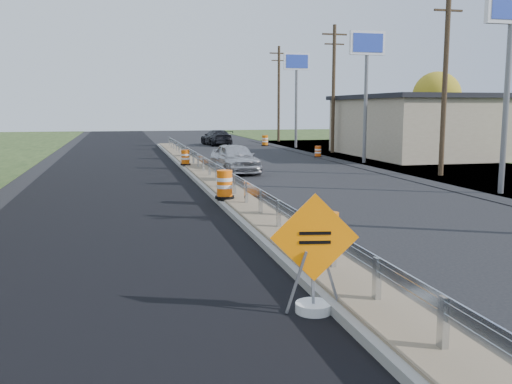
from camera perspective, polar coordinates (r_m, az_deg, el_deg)
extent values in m
plane|color=black|center=(17.20, 0.46, -2.87)|extent=(140.00, 140.00, 0.00)
cube|color=black|center=(26.59, -14.07, 0.90)|extent=(7.20, 120.00, 0.01)
cube|color=gray|center=(24.92, -3.96, 0.84)|extent=(1.60, 55.00, 0.18)
cube|color=brown|center=(24.91, -3.96, 1.10)|extent=(1.25, 55.00, 0.05)
cube|color=silver|center=(8.05, 18.24, -12.25)|extent=(0.10, 0.15, 0.70)
cube|color=silver|center=(9.71, 12.00, -8.44)|extent=(0.10, 0.15, 0.70)
cube|color=silver|center=(11.48, 7.71, -5.70)|extent=(0.10, 0.15, 0.70)
cube|color=silver|center=(13.31, 4.61, -3.69)|extent=(0.10, 0.15, 0.70)
cube|color=silver|center=(15.19, 2.28, -2.16)|extent=(0.10, 0.15, 0.70)
cube|color=silver|center=(17.10, 0.46, -0.96)|extent=(0.10, 0.15, 0.70)
cube|color=silver|center=(19.02, -0.98, -0.01)|extent=(0.10, 0.15, 0.70)
cube|color=silver|center=(20.96, -2.16, 0.77)|extent=(0.10, 0.15, 0.70)
cube|color=silver|center=(22.91, -3.14, 1.41)|extent=(0.10, 0.15, 0.70)
cube|color=silver|center=(24.86, -3.97, 1.96)|extent=(0.10, 0.15, 0.70)
cube|color=silver|center=(26.83, -4.67, 2.42)|extent=(0.10, 0.15, 0.70)
cube|color=silver|center=(28.80, -5.28, 2.82)|extent=(0.10, 0.15, 0.70)
cube|color=silver|center=(30.77, -5.82, 3.17)|extent=(0.10, 0.15, 0.70)
cube|color=silver|center=(32.74, -6.28, 3.48)|extent=(0.10, 0.15, 0.70)
cube|color=silver|center=(34.72, -6.70, 3.75)|extent=(0.10, 0.15, 0.70)
cube|color=silver|center=(36.70, -7.07, 3.99)|extent=(0.10, 0.15, 0.70)
cube|color=silver|center=(38.69, -7.40, 4.21)|extent=(0.10, 0.15, 0.70)
cube|color=silver|center=(40.67, -7.70, 4.40)|extent=(0.10, 0.15, 0.70)
cube|color=silver|center=(42.66, -7.98, 4.58)|extent=(0.10, 0.15, 0.70)
cube|color=silver|center=(44.64, -8.23, 4.74)|extent=(0.10, 0.15, 0.70)
cube|color=silver|center=(46.63, -8.45, 4.89)|extent=(0.10, 0.15, 0.70)
cube|color=silver|center=(48.62, -8.66, 5.02)|extent=(0.10, 0.15, 0.70)
cube|color=silver|center=(25.82, -4.34, 2.64)|extent=(0.04, 46.00, 0.34)
cube|color=silver|center=(25.83, -4.34, 2.46)|extent=(0.06, 46.00, 0.03)
cube|color=silver|center=(25.82, -4.34, 2.81)|extent=(0.06, 46.00, 0.03)
cube|color=tan|center=(44.19, 21.24, 6.07)|extent=(18.00, 12.00, 4.00)
cube|color=black|center=(44.17, 21.39, 8.81)|extent=(18.50, 12.50, 0.30)
cube|color=black|center=(39.82, 10.49, 5.72)|extent=(0.08, 7.20, 2.20)
cylinder|color=slate|center=(24.23, 23.71, 7.79)|extent=(0.22, 0.22, 6.80)
cube|color=white|center=(24.53, 24.26, 16.69)|extent=(2.20, 0.25, 1.40)
cube|color=#263FB2|center=(24.53, 24.26, 16.69)|extent=(1.90, 0.30, 1.10)
cylinder|color=slate|center=(35.49, 10.89, 8.31)|extent=(0.22, 0.22, 6.80)
cube|color=white|center=(35.70, 11.06, 14.42)|extent=(2.20, 0.25, 1.40)
cube|color=#263FB2|center=(35.70, 11.06, 14.42)|extent=(1.90, 0.30, 1.10)
cylinder|color=slate|center=(48.60, 4.03, 8.42)|extent=(0.22, 0.22, 6.80)
cube|color=white|center=(48.75, 4.08, 12.89)|extent=(2.20, 0.25, 1.40)
cube|color=#263FB2|center=(48.75, 4.08, 12.89)|extent=(1.90, 0.30, 1.10)
cylinder|color=#473523|center=(29.79, 18.38, 10.55)|extent=(0.26, 0.26, 9.40)
cube|color=#473523|center=(30.12, 18.68, 16.83)|extent=(1.50, 0.10, 0.10)
cylinder|color=#473523|center=(43.29, 7.75, 10.10)|extent=(0.26, 0.26, 9.40)
cube|color=#473523|center=(43.59, 7.86, 15.36)|extent=(1.90, 0.12, 0.12)
cube|color=#473523|center=(43.51, 7.84, 14.44)|extent=(1.50, 0.10, 0.10)
cylinder|color=#473523|center=(57.53, 2.29, 9.73)|extent=(0.26, 0.26, 9.40)
cube|color=#473523|center=(57.76, 2.31, 13.69)|extent=(1.90, 0.12, 0.12)
cube|color=#473523|center=(57.70, 2.31, 13.00)|extent=(1.50, 0.10, 0.10)
cylinder|color=#473523|center=(58.69, 17.49, 6.24)|extent=(0.36, 0.36, 3.08)
sphere|color=gold|center=(58.67, 17.62, 9.17)|extent=(4.62, 4.62, 4.62)
cylinder|color=white|center=(9.66, 5.78, -11.45)|extent=(0.61, 0.61, 0.17)
cube|color=slate|center=(9.43, 4.05, -9.03)|extent=(0.36, 0.11, 1.05)
cube|color=slate|center=(9.62, 7.54, -8.72)|extent=(0.36, 0.11, 1.05)
cube|color=slate|center=(9.57, 5.71, -8.78)|extent=(0.09, 0.27, 1.07)
cube|color=orange|center=(9.33, 5.88, -4.55)|extent=(1.44, 0.29, 1.46)
cube|color=black|center=(9.29, 5.94, -4.13)|extent=(0.51, 0.10, 0.05)
cube|color=black|center=(9.32, 5.93, -5.04)|extent=(0.51, 0.10, 0.05)
cylinder|color=black|center=(13.25, 7.32, -5.18)|extent=(0.53, 0.53, 0.07)
cylinder|color=orange|center=(13.17, 7.35, -3.62)|extent=(0.42, 0.42, 0.74)
cylinder|color=white|center=(13.14, 7.36, -3.09)|extent=(0.44, 0.44, 0.10)
cylinder|color=white|center=(13.18, 7.35, -3.92)|extent=(0.44, 0.44, 0.10)
cylinder|color=black|center=(19.95, -3.16, -0.51)|extent=(0.68, 0.68, 0.09)
cylinder|color=#FF650A|center=(19.88, -3.17, 0.83)|extent=(0.54, 0.54, 0.95)
cylinder|color=white|center=(19.86, -3.17, 1.28)|extent=(0.56, 0.56, 0.12)
cylinder|color=white|center=(19.89, -3.16, 0.58)|extent=(0.56, 0.56, 0.12)
cylinder|color=black|center=(31.87, -7.07, 2.77)|extent=(0.57, 0.57, 0.08)
cylinder|color=#E05709|center=(31.83, -7.08, 3.48)|extent=(0.46, 0.46, 0.80)
cylinder|color=white|center=(31.82, -7.08, 3.72)|extent=(0.47, 0.47, 0.10)
cylinder|color=white|center=(31.84, -7.08, 3.35)|extent=(0.47, 0.47, 0.10)
cylinder|color=black|center=(39.56, 6.20, 3.53)|extent=(0.53, 0.53, 0.07)
cylinder|color=#DE4809|center=(39.53, 6.21, 4.06)|extent=(0.42, 0.42, 0.74)
cylinder|color=white|center=(39.52, 6.21, 4.24)|extent=(0.44, 0.44, 0.10)
cylinder|color=white|center=(39.54, 6.21, 3.96)|extent=(0.44, 0.44, 0.10)
cylinder|color=black|center=(51.19, 0.91, 4.68)|extent=(0.65, 0.65, 0.09)
cylinder|color=#DC6209|center=(51.16, 0.91, 5.19)|extent=(0.52, 0.52, 0.91)
cylinder|color=white|center=(51.15, 0.91, 5.36)|extent=(0.54, 0.54, 0.12)
cylinder|color=white|center=(51.17, 0.91, 5.09)|extent=(0.54, 0.54, 0.12)
imported|color=#B3B2B7|center=(29.91, -2.10, 3.42)|extent=(2.26, 4.66, 1.53)
imported|color=black|center=(52.27, -3.97, 5.46)|extent=(2.52, 5.03, 1.40)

